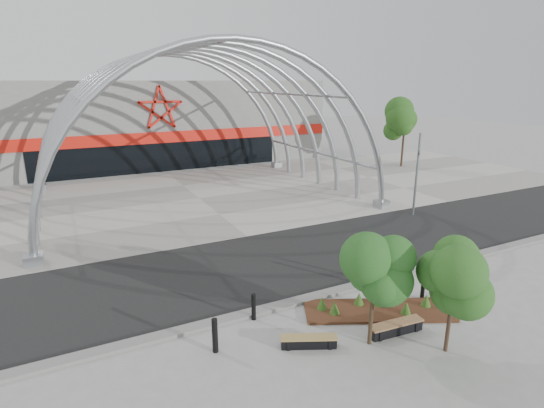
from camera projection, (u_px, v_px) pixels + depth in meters
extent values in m
plane|color=gray|center=(318.00, 293.00, 16.55)|extent=(140.00, 140.00, 0.00)
cube|color=black|center=(277.00, 261.00, 19.55)|extent=(140.00, 7.00, 0.02)
cube|color=gray|center=(199.00, 198.00, 29.85)|extent=(60.00, 17.00, 0.04)
cube|color=slate|center=(321.00, 295.00, 16.32)|extent=(60.00, 0.50, 0.12)
cube|color=slate|center=(145.00, 120.00, 44.19)|extent=(34.00, 15.00, 8.00)
cube|color=black|center=(164.00, 157.00, 38.55)|extent=(22.00, 0.25, 2.60)
cube|color=red|center=(162.00, 137.00, 38.04)|extent=(34.00, 0.30, 1.00)
torus|color=#9CA0A5|center=(240.00, 231.00, 23.42)|extent=(20.36, 0.36, 20.36)
torus|color=#9CA0A5|center=(224.00, 218.00, 25.56)|extent=(20.36, 0.36, 20.36)
torus|color=#9CA0A5|center=(210.00, 208.00, 27.71)|extent=(20.36, 0.36, 20.36)
torus|color=#9CA0A5|center=(199.00, 199.00, 29.86)|extent=(20.36, 0.36, 20.36)
torus|color=#9CA0A5|center=(189.00, 191.00, 32.00)|extent=(20.36, 0.36, 20.36)
torus|color=#9CA0A5|center=(180.00, 184.00, 34.15)|extent=(20.36, 0.36, 20.36)
torus|color=#9CA0A5|center=(173.00, 178.00, 36.29)|extent=(20.36, 0.36, 20.36)
cylinder|color=#9CA0A5|center=(316.00, 152.00, 33.28)|extent=(0.20, 15.00, 0.20)
cylinder|color=#9CA0A5|center=(288.00, 94.00, 30.92)|extent=(0.20, 15.00, 0.20)
cylinder|color=#9CA0A5|center=(191.00, 48.00, 27.06)|extent=(0.20, 15.00, 0.20)
cylinder|color=#9CA0A5|center=(77.00, 97.00, 24.84)|extent=(0.20, 15.00, 0.20)
cylinder|color=#9CA0A5|center=(38.00, 176.00, 24.98)|extent=(0.20, 15.00, 0.20)
cube|color=#9CA0A5|center=(34.00, 260.00, 19.05)|extent=(0.80, 0.80, 0.50)
cube|color=#9CA0A5|center=(41.00, 188.00, 31.92)|extent=(0.80, 0.80, 0.50)
cube|color=#9CA0A5|center=(381.00, 204.00, 27.65)|extent=(0.80, 0.80, 0.50)
cube|color=#9CA0A5|center=(277.00, 165.00, 40.52)|extent=(0.80, 0.80, 0.50)
cube|color=#3A1B12|center=(378.00, 311.00, 15.22)|extent=(5.42, 3.65, 0.10)
cone|color=#396420|center=(335.00, 307.00, 14.90)|extent=(0.36, 0.36, 0.45)
cone|color=#396420|center=(379.00, 299.00, 15.44)|extent=(0.36, 0.36, 0.45)
cone|color=#396420|center=(406.00, 308.00, 14.88)|extent=(0.36, 0.36, 0.45)
cone|color=#396420|center=(359.00, 298.00, 15.51)|extent=(0.36, 0.36, 0.45)
cone|color=#396420|center=(426.00, 300.00, 15.39)|extent=(0.36, 0.36, 0.45)
cone|color=#396420|center=(322.00, 303.00, 15.18)|extent=(0.36, 0.36, 0.45)
cylinder|color=slate|center=(417.00, 175.00, 25.48)|extent=(0.14, 0.14, 5.05)
imported|color=black|center=(418.00, 157.00, 25.17)|extent=(0.39, 0.69, 0.14)
cylinder|color=black|center=(371.00, 315.00, 13.12)|extent=(0.13, 0.13, 2.04)
ellipsoid|color=#19481D|center=(375.00, 259.00, 12.60)|extent=(1.75, 1.75, 2.23)
cylinder|color=black|center=(449.00, 324.00, 12.79)|extent=(0.12, 0.12, 1.84)
ellipsoid|color=#214C1B|center=(455.00, 274.00, 12.32)|extent=(1.52, 1.52, 2.00)
cube|color=black|center=(309.00, 343.00, 13.19)|extent=(1.70, 1.01, 0.29)
cube|color=black|center=(288.00, 342.00, 13.16)|extent=(0.25, 0.39, 0.34)
cube|color=black|center=(329.00, 342.00, 13.20)|extent=(0.25, 0.39, 0.34)
cube|color=olive|center=(309.00, 337.00, 13.13)|extent=(1.76, 1.09, 0.05)
cube|color=black|center=(396.00, 329.00, 13.89)|extent=(1.91, 0.52, 0.32)
cube|color=black|center=(378.00, 333.00, 13.63)|extent=(0.15, 0.42, 0.38)
cube|color=black|center=(413.00, 324.00, 14.14)|extent=(0.15, 0.42, 0.38)
cube|color=brown|center=(396.00, 323.00, 13.83)|extent=(1.96, 0.59, 0.06)
cylinder|color=black|center=(215.00, 336.00, 12.84)|extent=(0.18, 0.18, 1.13)
cylinder|color=black|center=(254.00, 307.00, 14.62)|extent=(0.15, 0.15, 0.96)
cylinder|color=black|center=(355.00, 273.00, 17.28)|extent=(0.15, 0.15, 0.93)
cylinder|color=black|center=(368.00, 269.00, 17.50)|extent=(0.16, 0.16, 1.03)
cylinder|color=black|center=(423.00, 288.00, 15.98)|extent=(0.15, 0.15, 0.95)
cylinder|color=black|center=(402.00, 151.00, 40.61)|extent=(0.20, 0.20, 3.03)
ellipsoid|color=#1C4213|center=(405.00, 122.00, 39.84)|extent=(2.70, 2.70, 3.30)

